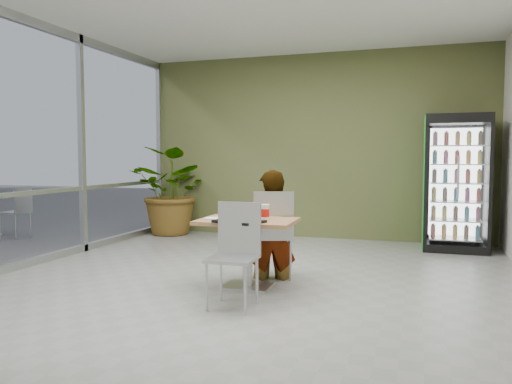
# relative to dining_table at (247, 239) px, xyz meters

# --- Properties ---
(ground) EXTENTS (7.00, 7.00, 0.00)m
(ground) POSITION_rel_dining_table_xyz_m (-0.05, 0.11, -0.54)
(ground) COLOR gray
(ground) RESTS_ON ground
(room_envelope) EXTENTS (6.00, 7.00, 3.20)m
(room_envelope) POSITION_rel_dining_table_xyz_m (-0.05, 0.11, 1.06)
(room_envelope) COLOR silver
(room_envelope) RESTS_ON ground
(storefront_frame) EXTENTS (0.10, 7.00, 3.20)m
(storefront_frame) POSITION_rel_dining_table_xyz_m (-3.05, 0.11, 1.06)
(storefront_frame) COLOR #A6A9AB
(storefront_frame) RESTS_ON ground
(dining_table) EXTENTS (1.03, 0.74, 0.75)m
(dining_table) POSITION_rel_dining_table_xyz_m (0.00, 0.00, 0.00)
(dining_table) COLOR #A26745
(dining_table) RESTS_ON ground
(chair_far) EXTENTS (0.59, 0.59, 1.03)m
(chair_far) POSITION_rel_dining_table_xyz_m (0.15, 0.47, 0.06)
(chair_far) COLOR #A6A9AB
(chair_far) RESTS_ON ground
(chair_near) EXTENTS (0.44, 0.45, 0.98)m
(chair_near) POSITION_rel_dining_table_xyz_m (0.08, -0.58, 0.04)
(chair_near) COLOR #A6A9AB
(chair_near) RESTS_ON ground
(seated_woman) EXTENTS (0.67, 0.55, 1.57)m
(seated_woman) POSITION_rel_dining_table_xyz_m (0.11, 0.52, -0.05)
(seated_woman) COLOR black
(seated_woman) RESTS_ON ground
(pizza_plate) EXTENTS (0.31, 0.24, 0.03)m
(pizza_plate) POSITION_rel_dining_table_xyz_m (-0.07, -0.00, 0.23)
(pizza_plate) COLOR white
(pizza_plate) RESTS_ON dining_table
(soda_cup) EXTENTS (0.09, 0.09, 0.16)m
(soda_cup) POSITION_rel_dining_table_xyz_m (0.18, 0.04, 0.29)
(soda_cup) COLOR white
(soda_cup) RESTS_ON dining_table
(napkin_stack) EXTENTS (0.16, 0.16, 0.02)m
(napkin_stack) POSITION_rel_dining_table_xyz_m (-0.35, -0.13, 0.22)
(napkin_stack) COLOR white
(napkin_stack) RESTS_ON dining_table
(cafeteria_tray) EXTENTS (0.54, 0.46, 0.03)m
(cafeteria_tray) POSITION_rel_dining_table_xyz_m (0.01, -0.28, 0.23)
(cafeteria_tray) COLOR black
(cafeteria_tray) RESTS_ON dining_table
(beverage_fridge) EXTENTS (0.93, 0.72, 2.04)m
(beverage_fridge) POSITION_rel_dining_table_xyz_m (2.26, 3.07, 0.49)
(beverage_fridge) COLOR black
(beverage_fridge) RESTS_ON ground
(potted_plant) EXTENTS (1.70, 1.56, 1.59)m
(potted_plant) POSITION_rel_dining_table_xyz_m (-2.51, 3.16, 0.26)
(potted_plant) COLOR #276327
(potted_plant) RESTS_ON ground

